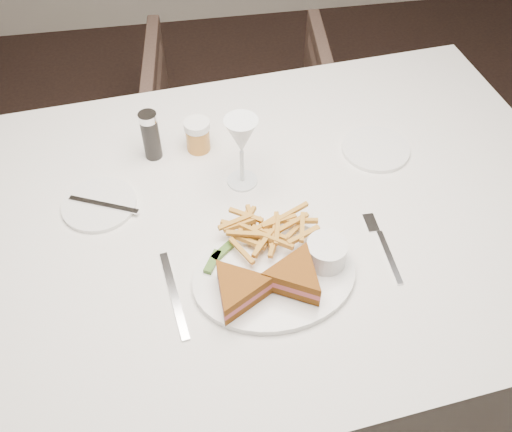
{
  "coord_description": "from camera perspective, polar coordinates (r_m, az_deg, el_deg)",
  "views": [
    {
      "loc": [
        -0.22,
        -0.46,
        1.66
      ],
      "look_at": [
        -0.09,
        0.29,
        0.8
      ],
      "focal_mm": 40.0,
      "sensor_mm": 36.0,
      "label": 1
    }
  ],
  "objects": [
    {
      "name": "table",
      "position": [
        1.52,
        -0.32,
        -9.28
      ],
      "size": [
        1.56,
        1.12,
        0.75
      ],
      "primitive_type": "cube",
      "rotation": [
        0.0,
        0.0,
        0.09
      ],
      "color": "silver",
      "rests_on": "ground"
    },
    {
      "name": "table_setting",
      "position": [
        1.15,
        0.23,
        -1.17
      ],
      "size": [
        0.8,
        0.58,
        0.18
      ],
      "color": "white",
      "rests_on": "table"
    },
    {
      "name": "chair_far",
      "position": [
        2.13,
        -1.66,
        9.83
      ],
      "size": [
        0.7,
        0.66,
        0.66
      ],
      "primitive_type": "imported",
      "rotation": [
        0.0,
        0.0,
        3.05
      ],
      "color": "#4B372E",
      "rests_on": "ground"
    }
  ]
}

